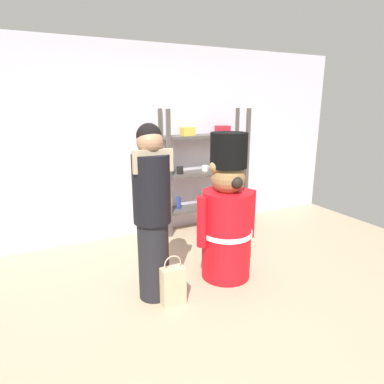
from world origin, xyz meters
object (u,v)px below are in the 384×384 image
at_px(teddy_bear_guard, 227,217).
at_px(shopping_bag, 173,285).
at_px(person_shopper, 152,211).
at_px(merchandise_shelf, 205,169).

bearing_deg(teddy_bear_guard, shopping_bag, -161.62).
height_order(person_shopper, shopping_bag, person_shopper).
bearing_deg(person_shopper, merchandise_shelf, 47.69).
bearing_deg(shopping_bag, merchandise_shelf, 53.67).
bearing_deg(merchandise_shelf, person_shopper, -132.31).
xyz_separation_m(merchandise_shelf, shopping_bag, (-1.24, -1.69, -0.70)).
height_order(merchandise_shelf, shopping_bag, merchandise_shelf).
height_order(teddy_bear_guard, shopping_bag, teddy_bear_guard).
xyz_separation_m(teddy_bear_guard, shopping_bag, (-0.72, -0.24, -0.49)).
height_order(teddy_bear_guard, person_shopper, person_shopper).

